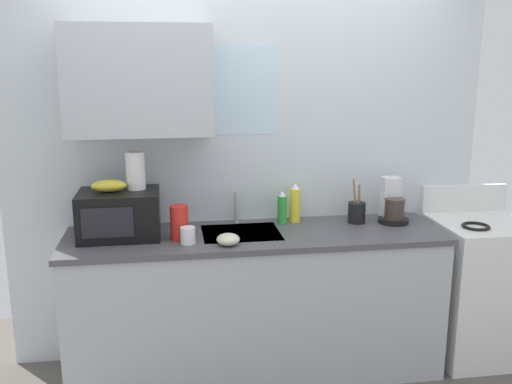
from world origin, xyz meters
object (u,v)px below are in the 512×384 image
object	(u,v)px
dish_soap_bottle_green	(282,208)
cereal_canister	(179,222)
coffee_maker	(392,206)
small_bowl	(228,239)
mug_white	(188,235)
banana_bunch	(109,186)
dish_soap_bottle_yellow	(295,204)
stove_range	(478,287)
microwave	(119,214)
utensil_crock	(357,212)
paper_towel_roll	(135,170)

from	to	relation	value
dish_soap_bottle_green	cereal_canister	world-z (taller)	dish_soap_bottle_green
coffee_maker	small_bowl	xyz separation A→B (m)	(-1.08, -0.31, -0.07)
mug_white	small_bowl	bearing A→B (deg)	-15.26
banana_bunch	coffee_maker	distance (m)	1.75
dish_soap_bottle_yellow	cereal_canister	world-z (taller)	dish_soap_bottle_yellow
banana_bunch	mug_white	world-z (taller)	banana_bunch
stove_range	dish_soap_bottle_yellow	bearing A→B (deg)	170.55
coffee_maker	dish_soap_bottle_green	bearing A→B (deg)	174.84
microwave	dish_soap_bottle_green	world-z (taller)	microwave
stove_range	utensil_crock	world-z (taller)	utensil_crock
paper_towel_roll	coffee_maker	bearing A→B (deg)	0.30
paper_towel_roll	dish_soap_bottle_green	distance (m)	0.93
microwave	paper_towel_roll	distance (m)	0.27
stove_range	banana_bunch	world-z (taller)	banana_bunch
cereal_canister	small_bowl	world-z (taller)	cereal_canister
banana_bunch	small_bowl	bearing A→B (deg)	-20.90
coffee_maker	small_bowl	size ratio (longest dim) A/B	2.15
paper_towel_roll	mug_white	xyz separation A→B (m)	(0.28, -0.24, -0.33)
mug_white	small_bowl	distance (m)	0.23
paper_towel_roll	small_bowl	world-z (taller)	paper_towel_roll
dish_soap_bottle_yellow	mug_white	xyz separation A→B (m)	(-0.69, -0.34, -0.07)
coffee_maker	dish_soap_bottle_yellow	distance (m)	0.62
utensil_crock	mug_white	bearing A→B (deg)	-166.35
paper_towel_roll	small_bowl	distance (m)	0.68
dish_soap_bottle_yellow	small_bowl	xyz separation A→B (m)	(-0.47, -0.40, -0.09)
coffee_maker	cereal_canister	world-z (taller)	coffee_maker
cereal_canister	paper_towel_roll	bearing A→B (deg)	147.99
paper_towel_roll	utensil_crock	world-z (taller)	paper_towel_roll
cereal_canister	dish_soap_bottle_yellow	bearing A→B (deg)	18.95
dish_soap_bottle_green	utensil_crock	xyz separation A→B (m)	(0.47, -0.05, -0.03)
dish_soap_bottle_yellow	cereal_canister	xyz separation A→B (m)	(-0.73, -0.25, -0.02)
dish_soap_bottle_green	small_bowl	bearing A→B (deg)	-135.65
cereal_canister	mug_white	world-z (taller)	cereal_canister
stove_range	dish_soap_bottle_green	xyz separation A→B (m)	(-1.28, 0.17, 0.54)
microwave	banana_bunch	bearing A→B (deg)	178.20
cereal_canister	utensil_crock	xyz separation A→B (m)	(1.11, 0.17, -0.03)
stove_range	utensil_crock	distance (m)	0.96
cereal_canister	small_bowl	distance (m)	0.31
microwave	utensil_crock	xyz separation A→B (m)	(1.45, 0.07, -0.07)
microwave	mug_white	xyz separation A→B (m)	(0.38, -0.19, -0.09)
microwave	mug_white	size ratio (longest dim) A/B	4.84
dish_soap_bottle_green	cereal_canister	bearing A→B (deg)	-161.03
microwave	paper_towel_roll	world-z (taller)	paper_towel_roll
microwave	coffee_maker	xyz separation A→B (m)	(1.68, 0.06, -0.03)
stove_range	coffee_maker	bearing A→B (deg)	169.75
utensil_crock	stove_range	bearing A→B (deg)	-8.17
cereal_canister	banana_bunch	bearing A→B (deg)	165.62
microwave	cereal_canister	bearing A→B (deg)	-16.13
dish_soap_bottle_yellow	utensil_crock	bearing A→B (deg)	-12.14
stove_range	mug_white	xyz separation A→B (m)	(-1.88, -0.14, 0.49)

